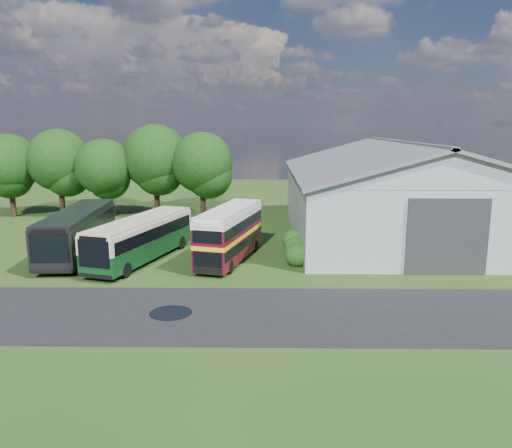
{
  "coord_description": "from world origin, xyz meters",
  "views": [
    {
      "loc": [
        3.27,
        -27.22,
        9.58
      ],
      "look_at": [
        2.74,
        8.0,
        2.5
      ],
      "focal_mm": 35.0,
      "sensor_mm": 36.0,
      "label": 1
    }
  ],
  "objects_px": {
    "storage_shed": "(399,188)",
    "bus_maroon_double": "(230,234)",
    "bus_green_single": "(141,238)",
    "bus_dark_single": "(78,231)"
  },
  "relations": [
    {
      "from": "storage_shed",
      "to": "bus_dark_single",
      "type": "distance_m",
      "value": 26.6
    },
    {
      "from": "storage_shed",
      "to": "bus_maroon_double",
      "type": "xyz_separation_m",
      "value": [
        -14.09,
        -8.8,
        -2.26
      ]
    },
    {
      "from": "bus_dark_single",
      "to": "bus_maroon_double",
      "type": "bearing_deg",
      "value": -11.31
    },
    {
      "from": "storage_shed",
      "to": "bus_green_single",
      "type": "bearing_deg",
      "value": -156.49
    },
    {
      "from": "bus_green_single",
      "to": "bus_dark_single",
      "type": "bearing_deg",
      "value": -179.92
    },
    {
      "from": "storage_shed",
      "to": "bus_green_single",
      "type": "xyz_separation_m",
      "value": [
        -20.38,
        -8.87,
        -2.54
      ]
    },
    {
      "from": "bus_green_single",
      "to": "bus_maroon_double",
      "type": "relative_size",
      "value": 1.24
    },
    {
      "from": "storage_shed",
      "to": "bus_maroon_double",
      "type": "bearing_deg",
      "value": -148.03
    },
    {
      "from": "storage_shed",
      "to": "bus_maroon_double",
      "type": "distance_m",
      "value": 16.77
    },
    {
      "from": "storage_shed",
      "to": "bus_green_single",
      "type": "distance_m",
      "value": 22.37
    }
  ]
}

